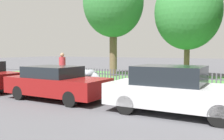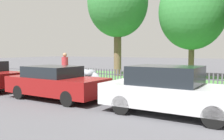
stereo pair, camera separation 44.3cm
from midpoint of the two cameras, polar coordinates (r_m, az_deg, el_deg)
The scene contains 10 objects.
ground_plane at distance 9.23m, azimuth 11.48°, elevation -7.88°, with size 120.00×120.00×0.00m, color #4C4C51.
kerb_stone at distance 9.31m, azimuth 11.67°, elevation -7.39°, with size 34.45×0.20×0.12m, color #B2ADA3.
grass_strip at distance 16.29m, azimuth 18.98°, elevation -2.70°, with size 34.45×9.09×0.01m, color #477F3D.
park_fence at distance 11.82m, azimuth 15.45°, elevation -2.84°, with size 34.45×0.05×0.99m.
parked_car_black_saloon at distance 10.27m, azimuth -13.85°, elevation -2.83°, with size 4.26×1.87×1.33m.
parked_car_navy_estate at distance 7.89m, azimuth 12.52°, elevation -4.51°, with size 4.31×1.85×1.49m.
covered_motorcycle at distance 11.71m, azimuth -7.80°, elevation -1.90°, with size 2.10×0.74×1.10m.
tree_nearest_kerb at distance 19.78m, azimuth -0.37°, elevation 15.10°, with size 4.65×4.65×8.34m.
tree_behind_motorcycle at distance 18.18m, azimuth 16.25°, elevation 12.62°, with size 4.51×4.51×7.21m.
pedestrian_near_fence at distance 14.61m, azimuth -12.15°, elevation 0.72°, with size 0.50×0.50×1.84m.
Camera 1 is at (2.40, -8.75, 1.95)m, focal length 40.00 mm.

